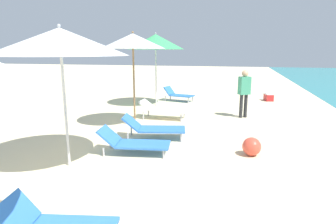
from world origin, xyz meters
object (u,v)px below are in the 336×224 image
at_px(umbrella_second, 60,42).
at_px(umbrella_third, 133,41).
at_px(beach_ball, 252,147).
at_px(umbrella_farthest, 156,42).
at_px(cooler_box, 269,97).
at_px(lounger_third_shoreside, 162,109).
at_px(lounger_third_inland, 153,127).
at_px(person_walking_near, 244,89).
at_px(lounger_farthest_shoreside, 178,94).
at_px(lounger_second_shoreside, 133,142).

relative_size(umbrella_second, umbrella_third, 0.97).
bearing_deg(beach_ball, umbrella_farthest, 125.73).
bearing_deg(cooler_box, lounger_third_shoreside, -129.54).
bearing_deg(cooler_box, lounger_third_inland, -116.73).
distance_m(umbrella_third, lounger_third_inland, 2.52).
height_order(lounger_third_shoreside, umbrella_farthest, umbrella_farthest).
distance_m(umbrella_third, person_walking_near, 3.92).
height_order(person_walking_near, cooler_box, person_walking_near).
relative_size(umbrella_second, person_walking_near, 1.68).
bearing_deg(person_walking_near, umbrella_second, 115.24).
height_order(umbrella_third, umbrella_farthest, umbrella_farthest).
height_order(umbrella_farthest, cooler_box, umbrella_farthest).
bearing_deg(umbrella_third, lounger_farthest_shoreside, 85.78).
bearing_deg(beach_ball, person_walking_near, 92.55).
relative_size(umbrella_third, beach_ball, 6.89).
bearing_deg(lounger_third_shoreside, lounger_farthest_shoreside, 93.92).
xyz_separation_m(lounger_second_shoreside, cooler_box, (3.41, 7.68, -0.08)).
bearing_deg(umbrella_second, lounger_third_shoreside, 80.39).
bearing_deg(umbrella_farthest, person_walking_near, -21.61).
height_order(umbrella_third, lounger_third_inland, umbrella_third).
bearing_deg(lounger_farthest_shoreside, umbrella_third, -80.89).
xyz_separation_m(lounger_third_shoreside, cooler_box, (3.65, 4.43, -0.14)).
bearing_deg(beach_ball, lounger_third_inland, 165.12).
height_order(beach_ball, cooler_box, beach_ball).
bearing_deg(beach_ball, cooler_box, 82.46).
bearing_deg(lounger_third_inland, umbrella_third, 118.14).
bearing_deg(lounger_third_shoreside, lounger_second_shoreside, -85.28).
relative_size(umbrella_second, lounger_third_shoreside, 1.74).
distance_m(umbrella_second, lounger_third_inland, 3.07).
xyz_separation_m(lounger_second_shoreside, lounger_third_shoreside, (-0.24, 3.26, 0.06)).
bearing_deg(lounger_farthest_shoreside, beach_ball, -51.35).
height_order(lounger_second_shoreside, person_walking_near, person_walking_near).
xyz_separation_m(umbrella_second, cooler_box, (4.36, 8.62, -2.15)).
relative_size(umbrella_farthest, lounger_farthest_shoreside, 2.07).
distance_m(umbrella_farthest, cooler_box, 5.55).
relative_size(lounger_second_shoreside, lounger_third_shoreside, 1.04).
height_order(lounger_farthest_shoreside, person_walking_near, person_walking_near).
relative_size(umbrella_farthest, person_walking_near, 1.83).
relative_size(umbrella_farthest, cooler_box, 5.50).
bearing_deg(umbrella_farthest, cooler_box, 26.66).
bearing_deg(lounger_third_shoreside, person_walking_near, 18.42).
distance_m(umbrella_farthest, lounger_farthest_shoreside, 2.59).
bearing_deg(cooler_box, umbrella_second, -116.85).
relative_size(lounger_second_shoreside, umbrella_farthest, 0.55).
distance_m(umbrella_second, umbrella_farthest, 6.36).
bearing_deg(umbrella_farthest, umbrella_third, -84.43).
bearing_deg(cooler_box, lounger_second_shoreside, -113.96).
xyz_separation_m(umbrella_third, umbrella_farthest, (-0.32, 3.28, 0.08)).
height_order(lounger_second_shoreside, cooler_box, lounger_second_shoreside).
bearing_deg(lounger_farthest_shoreside, cooler_box, 28.76).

